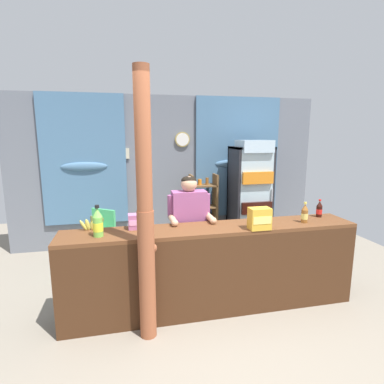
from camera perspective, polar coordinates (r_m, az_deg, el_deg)
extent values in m
plane|color=gray|center=(4.30, -0.27, -16.71)|extent=(7.36, 7.36, 0.00)
cube|color=slate|center=(5.59, -4.14, 3.89)|extent=(5.46, 0.12, 2.64)
cube|color=teal|center=(5.45, -19.39, 5.60)|extent=(1.37, 0.04, 2.18)
ellipsoid|color=teal|center=(5.44, -19.34, 4.45)|extent=(0.75, 0.10, 0.16)
cube|color=teal|center=(5.80, 8.44, 6.36)|extent=(1.59, 0.04, 2.18)
ellipsoid|color=teal|center=(5.79, 8.48, 5.27)|extent=(0.87, 0.10, 0.16)
cylinder|color=tan|center=(5.51, -1.80, 9.72)|extent=(0.26, 0.03, 0.26)
cylinder|color=white|center=(5.49, -1.77, 9.72)|extent=(0.22, 0.01, 0.22)
cube|color=beige|center=(5.42, -12.83, 6.98)|extent=(0.24, 0.02, 0.18)
cube|color=brown|center=(3.43, 3.93, -6.81)|extent=(3.29, 0.49, 0.04)
cube|color=#432715|center=(3.41, 4.93, -15.73)|extent=(3.29, 0.04, 0.93)
cube|color=#432715|center=(3.54, -22.98, -15.54)|extent=(0.08, 0.44, 0.93)
cube|color=#432715|center=(4.31, 25.17, -10.96)|extent=(0.08, 0.44, 0.93)
cylinder|color=#995133|center=(3.09, -8.35, -15.04)|extent=(0.16, 0.16, 1.28)
cylinder|color=#995133|center=(2.79, -9.07, 9.45)|extent=(0.15, 0.15, 1.28)
ellipsoid|color=#995133|center=(2.99, -7.09, -10.28)|extent=(0.06, 0.05, 0.08)
cube|color=#232328|center=(5.73, 9.64, -0.47)|extent=(0.65, 0.04, 1.77)
cube|color=#232328|center=(5.38, 7.67, -1.14)|extent=(0.04, 0.56, 1.77)
cube|color=#232328|center=(5.62, 13.53, -0.84)|extent=(0.04, 0.56, 1.77)
cube|color=#232328|center=(5.39, 10.98, 8.07)|extent=(0.65, 0.56, 0.04)
cube|color=#232328|center=(5.72, 10.37, -9.31)|extent=(0.65, 0.56, 0.08)
cube|color=silver|center=(5.24, 11.84, -1.03)|extent=(0.59, 0.02, 1.61)
cylinder|color=#B7B7BC|center=(5.34, 14.57, -1.49)|extent=(0.02, 0.02, 0.40)
cube|color=silver|center=(5.54, 10.58, -3.30)|extent=(0.57, 0.48, 0.02)
cube|color=black|center=(5.42, 11.08, -2.45)|extent=(0.53, 0.44, 0.20)
cube|color=silver|center=(5.44, 10.76, 1.89)|extent=(0.57, 0.48, 0.02)
cube|color=orange|center=(5.33, 11.28, 2.88)|extent=(0.53, 0.44, 0.20)
cube|color=silver|center=(5.39, 10.95, 7.22)|extent=(0.57, 0.48, 0.02)
cube|color=silver|center=(5.28, 11.48, 8.33)|extent=(0.53, 0.44, 0.20)
cube|color=brown|center=(5.44, -0.15, -3.54)|extent=(0.04, 0.28, 1.28)
cube|color=brown|center=(5.55, 4.30, -3.29)|extent=(0.04, 0.28, 1.28)
cube|color=brown|center=(5.40, 2.13, 1.22)|extent=(0.44, 0.28, 0.02)
cylinder|color=orange|center=(5.37, 1.45, 1.86)|extent=(0.07, 0.07, 0.10)
cylinder|color=brown|center=(5.40, 2.81, 2.02)|extent=(0.06, 0.06, 0.12)
cube|color=brown|center=(5.48, 2.10, -2.76)|extent=(0.44, 0.28, 0.02)
cylinder|color=silver|center=(5.44, 1.43, -1.92)|extent=(0.06, 0.06, 0.15)
cylinder|color=#75C64C|center=(5.47, 2.78, -1.80)|extent=(0.06, 0.06, 0.16)
cube|color=brown|center=(5.58, 2.07, -6.62)|extent=(0.44, 0.28, 0.02)
cylinder|color=#75C64C|center=(5.54, 1.42, -6.01)|extent=(0.06, 0.06, 0.11)
cylinder|color=black|center=(5.57, 2.74, -5.70)|extent=(0.06, 0.06, 0.15)
cube|color=#4CC675|center=(4.82, -17.43, -8.43)|extent=(0.62, 0.62, 0.04)
cube|color=#4CC675|center=(4.90, -16.04, -5.35)|extent=(0.36, 0.28, 0.40)
cylinder|color=#4CC675|center=(4.89, -20.48, -11.10)|extent=(0.04, 0.04, 0.44)
cylinder|color=#4CC675|center=(4.65, -17.04, -12.04)|extent=(0.04, 0.04, 0.44)
cylinder|color=#4CC675|center=(5.15, -17.51, -9.81)|extent=(0.04, 0.04, 0.44)
cylinder|color=#4CC675|center=(4.92, -14.11, -10.61)|extent=(0.04, 0.04, 0.44)
cube|color=#4CC675|center=(4.92, -19.28, -6.71)|extent=(0.27, 0.34, 0.03)
cube|color=#4CC675|center=(4.66, -15.64, -7.45)|extent=(0.27, 0.34, 0.03)
cylinder|color=#28282D|center=(3.91, -1.82, -13.16)|extent=(0.11, 0.11, 0.79)
cylinder|color=#28282D|center=(3.95, 0.74, -12.94)|extent=(0.11, 0.11, 0.79)
cube|color=#934C7F|center=(3.71, -0.55, -3.76)|extent=(0.41, 0.20, 0.52)
sphere|color=tan|center=(3.64, -0.56, 1.48)|extent=(0.19, 0.19, 0.19)
ellipsoid|color=black|center=(3.65, -0.60, 2.17)|extent=(0.18, 0.18, 0.10)
cylinder|color=#934C7F|center=(3.65, -3.96, -2.60)|extent=(0.08, 0.08, 0.26)
cylinder|color=tan|center=(3.54, -3.56, -5.19)|extent=(0.07, 0.26, 0.07)
sphere|color=tan|center=(3.42, -3.22, -5.77)|extent=(0.08, 0.08, 0.08)
cylinder|color=#934C7F|center=(3.74, 2.76, -2.26)|extent=(0.08, 0.08, 0.26)
cylinder|color=tan|center=(3.64, 3.37, -4.78)|extent=(0.07, 0.26, 0.07)
sphere|color=tan|center=(3.52, 3.95, -5.32)|extent=(0.08, 0.08, 0.08)
cylinder|color=#75C64C|center=(3.22, -17.04, -6.18)|extent=(0.10, 0.10, 0.20)
cone|color=#75C64C|center=(3.18, -17.18, -3.68)|extent=(0.10, 0.10, 0.09)
cylinder|color=black|center=(3.17, -17.24, -2.60)|extent=(0.04, 0.04, 0.03)
cylinder|color=yellow|center=(3.22, -17.04, -6.18)|extent=(0.10, 0.10, 0.09)
cylinder|color=brown|center=(3.79, 20.15, -4.23)|extent=(0.07, 0.07, 0.15)
cone|color=brown|center=(3.77, 20.25, -2.63)|extent=(0.07, 0.07, 0.07)
cylinder|color=#E5CC4C|center=(3.76, 20.30, -1.95)|extent=(0.03, 0.03, 0.02)
cylinder|color=#E5D166|center=(3.79, 20.15, -4.23)|extent=(0.08, 0.08, 0.07)
cylinder|color=black|center=(4.11, 22.52, -3.35)|extent=(0.07, 0.07, 0.14)
cone|color=black|center=(4.09, 22.62, -2.00)|extent=(0.07, 0.07, 0.06)
cylinder|color=red|center=(4.08, 22.66, -1.42)|extent=(0.03, 0.03, 0.02)
cylinder|color=red|center=(4.11, 22.52, -3.35)|extent=(0.07, 0.07, 0.06)
cube|color=#B76699|center=(3.38, -10.31, -5.39)|extent=(0.17, 0.12, 0.16)
cube|color=#F7A5D8|center=(3.32, -10.27, -5.68)|extent=(0.15, 0.00, 0.06)
cube|color=gold|center=(3.39, 12.41, -4.83)|extent=(0.23, 0.14, 0.23)
cube|color=#FFE26D|center=(3.32, 12.95, -5.16)|extent=(0.20, 0.00, 0.08)
ellipsoid|color=#CCC14C|center=(3.47, -19.54, -5.83)|extent=(0.09, 0.03, 0.13)
ellipsoid|color=#CCC14C|center=(3.47, -18.80, -5.79)|extent=(0.07, 0.03, 0.13)
ellipsoid|color=#CCC14C|center=(3.47, -18.07, -5.85)|extent=(0.04, 0.04, 0.12)
ellipsoid|color=#CCC14C|center=(3.45, -17.37, -5.82)|extent=(0.06, 0.03, 0.13)
ellipsoid|color=#CCC14C|center=(3.45, -16.64, -5.67)|extent=(0.10, 0.03, 0.15)
cylinder|color=olive|center=(3.44, -18.16, -4.65)|extent=(0.02, 0.02, 0.05)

